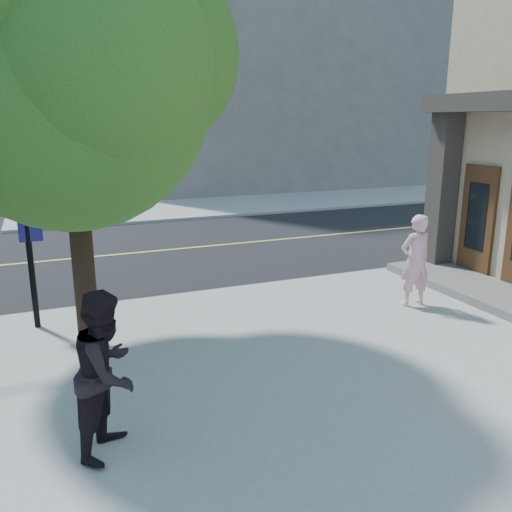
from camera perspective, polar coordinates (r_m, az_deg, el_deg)
name	(u,v)px	position (r m, az deg, el deg)	size (l,w,h in m)	color
ground	(32,317)	(11.55, -23.07, -6.13)	(140.00, 140.00, 0.00)	black
road_ew	(33,263)	(15.86, -23.06, -0.66)	(140.00, 9.00, 0.01)	black
sidewalk_ne	(253,179)	(35.14, -0.32, 8.36)	(29.00, 25.00, 0.12)	#999997
filler_ne	(257,67)	(35.74, 0.13, 19.80)	(18.00, 16.00, 14.00)	slate
man_on_phone	(415,261)	(11.17, 16.86, -0.47)	(0.69, 0.46, 1.90)	#DBA3AF
pedestrian	(107,372)	(6.30, -15.81, -12.02)	(0.94, 0.73, 1.93)	black
street_tree	(74,51)	(8.92, -19.16, 20.21)	(5.51, 5.01, 7.32)	black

